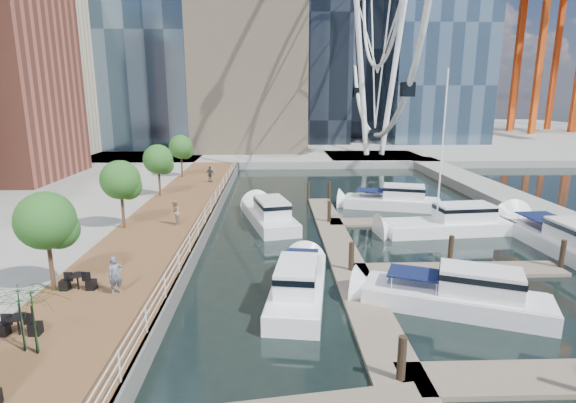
# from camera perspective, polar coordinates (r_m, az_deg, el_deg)

# --- Properties ---
(ground) EXTENTS (520.00, 520.00, 0.00)m
(ground) POSITION_cam_1_polar(r_m,az_deg,el_deg) (18.27, 2.64, -18.69)
(ground) COLOR black
(ground) RESTS_ON ground
(boardwalk) EXTENTS (6.00, 60.00, 1.00)m
(boardwalk) POSITION_cam_1_polar(r_m,az_deg,el_deg) (32.72, -15.45, -3.54)
(boardwalk) COLOR brown
(boardwalk) RESTS_ON ground
(seawall) EXTENTS (0.25, 60.00, 1.00)m
(seawall) POSITION_cam_1_polar(r_m,az_deg,el_deg) (32.15, -10.24, -3.57)
(seawall) COLOR #595954
(seawall) RESTS_ON ground
(land_far) EXTENTS (200.00, 114.00, 1.00)m
(land_far) POSITION_cam_1_polar(r_m,az_deg,el_deg) (117.83, -1.29, 8.71)
(land_far) COLOR gray
(land_far) RESTS_ON ground
(breakwater) EXTENTS (4.00, 60.00, 1.00)m
(breakwater) POSITION_cam_1_polar(r_m,az_deg,el_deg) (42.37, 28.35, -0.90)
(breakwater) COLOR gray
(breakwater) RESTS_ON ground
(pier) EXTENTS (14.00, 12.00, 1.00)m
(pier) POSITION_cam_1_polar(r_m,az_deg,el_deg) (69.78, 10.83, 5.41)
(pier) COLOR gray
(pier) RESTS_ON ground
(railing) EXTENTS (0.10, 60.00, 1.05)m
(railing) POSITION_cam_1_polar(r_m,az_deg,el_deg) (31.89, -10.49, -1.80)
(railing) COLOR white
(railing) RESTS_ON boardwalk
(floating_docks) EXTENTS (16.00, 34.00, 2.60)m
(floating_docks) POSITION_cam_1_polar(r_m,az_deg,el_deg) (28.59, 17.24, -6.11)
(floating_docks) COLOR #6D6051
(floating_docks) RESTS_ON ground
(port_cranes) EXTENTS (40.00, 52.00, 38.00)m
(port_cranes) POSITION_cam_1_polar(r_m,az_deg,el_deg) (131.21, 31.12, 15.88)
(port_cranes) COLOR #D84C14
(port_cranes) RESTS_ON ground
(street_trees) EXTENTS (2.60, 42.60, 4.60)m
(street_trees) POSITION_cam_1_polar(r_m,az_deg,el_deg) (31.60, -20.52, 2.58)
(street_trees) COLOR #3F2B1C
(street_trees) RESTS_ON ground
(yacht_foreground) EXTENTS (9.34, 5.69, 2.15)m
(yacht_foreground) POSITION_cam_1_polar(r_m,az_deg,el_deg) (22.75, 20.32, -12.78)
(yacht_foreground) COLOR white
(yacht_foreground) RESTS_ON ground
(pedestrian_near) EXTENTS (0.76, 0.70, 1.74)m
(pedestrian_near) POSITION_cam_1_polar(r_m,az_deg,el_deg) (21.70, -21.05, -8.73)
(pedestrian_near) COLOR slate
(pedestrian_near) RESTS_ON boardwalk
(pedestrian_mid) EXTENTS (0.72, 0.89, 1.72)m
(pedestrian_mid) POSITION_cam_1_polar(r_m,az_deg,el_deg) (31.77, -14.17, -1.41)
(pedestrian_mid) COLOR gray
(pedestrian_mid) RESTS_ON boardwalk
(pedestrian_far) EXTENTS (1.06, 0.82, 1.67)m
(pedestrian_far) POSITION_cam_1_polar(r_m,az_deg,el_deg) (47.17, -9.85, 3.45)
(pedestrian_far) COLOR #30353C
(pedestrian_far) RESTS_ON boardwalk
(moored_yachts) EXTENTS (23.67, 32.79, 11.50)m
(moored_yachts) POSITION_cam_1_polar(r_m,az_deg,el_deg) (32.12, 18.48, -5.00)
(moored_yachts) COLOR white
(moored_yachts) RESTS_ON ground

